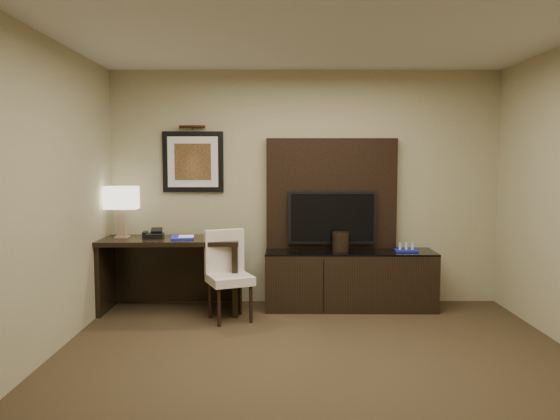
{
  "coord_description": "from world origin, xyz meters",
  "views": [
    {
      "loc": [
        -0.32,
        -3.86,
        1.65
      ],
      "look_at": [
        -0.3,
        1.8,
        1.15
      ],
      "focal_mm": 35.0,
      "sensor_mm": 36.0,
      "label": 1
    }
  ],
  "objects_px": {
    "desk_phone": "(153,233)",
    "minibar_tray": "(406,247)",
    "desk": "(171,274)",
    "credenza": "(350,279)",
    "desk_chair": "(230,278)",
    "tv": "(332,217)",
    "table_lamp": "(122,212)",
    "ice_bucket": "(341,242)"
  },
  "relations": [
    {
      "from": "credenza",
      "to": "table_lamp",
      "type": "bearing_deg",
      "value": -177.98
    },
    {
      "from": "credenza",
      "to": "desk_chair",
      "type": "height_order",
      "value": "desk_chair"
    },
    {
      "from": "tv",
      "to": "table_lamp",
      "type": "distance_m",
      "value": 2.35
    },
    {
      "from": "desk",
      "to": "ice_bucket",
      "type": "bearing_deg",
      "value": 1.56
    },
    {
      "from": "ice_bucket",
      "to": "minibar_tray",
      "type": "relative_size",
      "value": 0.86
    },
    {
      "from": "desk_chair",
      "to": "desk_phone",
      "type": "bearing_deg",
      "value": 133.35
    },
    {
      "from": "desk_phone",
      "to": "desk",
      "type": "bearing_deg",
      "value": -9.85
    },
    {
      "from": "desk_phone",
      "to": "tv",
      "type": "bearing_deg",
      "value": 0.22
    },
    {
      "from": "table_lamp",
      "to": "desk_phone",
      "type": "xyz_separation_m",
      "value": [
        0.35,
        -0.03,
        -0.23
      ]
    },
    {
      "from": "desk_chair",
      "to": "credenza",
      "type": "bearing_deg",
      "value": -2.28
    },
    {
      "from": "desk",
      "to": "desk_phone",
      "type": "xyz_separation_m",
      "value": [
        -0.19,
        0.01,
        0.46
      ]
    },
    {
      "from": "minibar_tray",
      "to": "table_lamp",
      "type": "bearing_deg",
      "value": -179.55
    },
    {
      "from": "tv",
      "to": "table_lamp",
      "type": "bearing_deg",
      "value": -175.26
    },
    {
      "from": "desk_phone",
      "to": "table_lamp",
      "type": "bearing_deg",
      "value": 168.16
    },
    {
      "from": "credenza",
      "to": "ice_bucket",
      "type": "bearing_deg",
      "value": -176.16
    },
    {
      "from": "ice_bucket",
      "to": "minibar_tray",
      "type": "bearing_deg",
      "value": -1.86
    },
    {
      "from": "desk_chair",
      "to": "tv",
      "type": "bearing_deg",
      "value": 6.6
    },
    {
      "from": "credenza",
      "to": "minibar_tray",
      "type": "relative_size",
      "value": 7.61
    },
    {
      "from": "credenza",
      "to": "desk_phone",
      "type": "relative_size",
      "value": 8.65
    },
    {
      "from": "ice_bucket",
      "to": "minibar_tray",
      "type": "height_order",
      "value": "ice_bucket"
    },
    {
      "from": "credenza",
      "to": "table_lamp",
      "type": "distance_m",
      "value": 2.65
    },
    {
      "from": "credenza",
      "to": "tv",
      "type": "height_order",
      "value": "tv"
    },
    {
      "from": "desk",
      "to": "credenza",
      "type": "height_order",
      "value": "desk"
    },
    {
      "from": "table_lamp",
      "to": "desk_phone",
      "type": "bearing_deg",
      "value": -5.52
    },
    {
      "from": "desk_phone",
      "to": "minibar_tray",
      "type": "height_order",
      "value": "desk_phone"
    },
    {
      "from": "tv",
      "to": "ice_bucket",
      "type": "height_order",
      "value": "tv"
    },
    {
      "from": "table_lamp",
      "to": "ice_bucket",
      "type": "xyz_separation_m",
      "value": [
        2.43,
        0.05,
        -0.33
      ]
    },
    {
      "from": "credenza",
      "to": "desk_phone",
      "type": "xyz_separation_m",
      "value": [
        -2.18,
        -0.09,
        0.54
      ]
    },
    {
      "from": "ice_bucket",
      "to": "desk_chair",
      "type": "bearing_deg",
      "value": -158.45
    },
    {
      "from": "credenza",
      "to": "desk_phone",
      "type": "distance_m",
      "value": 2.25
    },
    {
      "from": "desk_chair",
      "to": "minibar_tray",
      "type": "relative_size",
      "value": 3.56
    },
    {
      "from": "credenza",
      "to": "desk",
      "type": "bearing_deg",
      "value": -176.33
    },
    {
      "from": "desk_chair",
      "to": "desk",
      "type": "bearing_deg",
      "value": 128.37
    },
    {
      "from": "credenza",
      "to": "ice_bucket",
      "type": "xyz_separation_m",
      "value": [
        -0.11,
        -0.01,
        0.43
      ]
    },
    {
      "from": "desk",
      "to": "minibar_tray",
      "type": "bearing_deg",
      "value": 0.24
    },
    {
      "from": "credenza",
      "to": "tv",
      "type": "relative_size",
      "value": 1.9
    },
    {
      "from": "desk",
      "to": "credenza",
      "type": "bearing_deg",
      "value": 1.57
    },
    {
      "from": "credenza",
      "to": "desk_chair",
      "type": "relative_size",
      "value": 2.14
    },
    {
      "from": "tv",
      "to": "minibar_tray",
      "type": "xyz_separation_m",
      "value": [
        0.82,
        -0.17,
        -0.32
      ]
    },
    {
      "from": "credenza",
      "to": "tv",
      "type": "xyz_separation_m",
      "value": [
        -0.19,
        0.14,
        0.69
      ]
    },
    {
      "from": "credenza",
      "to": "ice_bucket",
      "type": "height_order",
      "value": "ice_bucket"
    },
    {
      "from": "desk_phone",
      "to": "desk_chair",
      "type": "bearing_deg",
      "value": -30.52
    }
  ]
}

